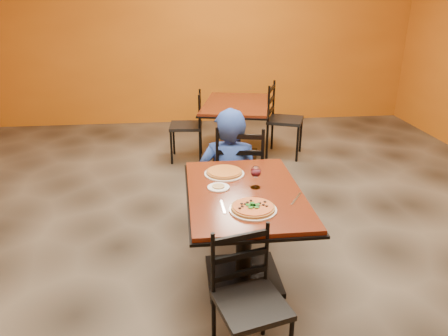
{
  "coord_description": "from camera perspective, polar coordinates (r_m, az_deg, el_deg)",
  "views": [
    {
      "loc": [
        -0.44,
        -3.18,
        2.03
      ],
      "look_at": [
        -0.13,
        -0.3,
        0.85
      ],
      "focal_mm": 33.77,
      "sensor_mm": 36.0,
      "label": 1
    }
  ],
  "objects": [
    {
      "name": "pizza_far",
      "position": [
        3.27,
        0.04,
        -0.51
      ],
      "size": [
        0.28,
        0.28,
        0.02
      ],
      "primitive_type": "cylinder",
      "color": "orange",
      "rests_on": "plate_far"
    },
    {
      "name": "plate_main",
      "position": [
        2.74,
        3.93,
        -5.64
      ],
      "size": [
        0.31,
        0.31,
        0.01
      ],
      "primitive_type": "cylinder",
      "color": "white",
      "rests_on": "table_main"
    },
    {
      "name": "chair_main_near",
      "position": [
        2.51,
        3.75,
        -18.08
      ],
      "size": [
        0.46,
        0.46,
        0.83
      ],
      "primitive_type": null,
      "rotation": [
        0.0,
        0.0,
        0.26
      ],
      "color": "black",
      "rests_on": "floor"
    },
    {
      "name": "side_plate",
      "position": [
        3.04,
        -0.75,
        -2.64
      ],
      "size": [
        0.16,
        0.16,
        0.01
      ],
      "primitive_type": "cylinder",
      "color": "white",
      "rests_on": "table_main"
    },
    {
      "name": "diner",
      "position": [
        3.88,
        0.76,
        0.02
      ],
      "size": [
        0.65,
        0.5,
        1.13
      ],
      "primitive_type": "imported",
      "rotation": [
        0.0,
        0.0,
        2.91
      ],
      "color": "navy",
      "rests_on": "floor"
    },
    {
      "name": "dip",
      "position": [
        3.04,
        -0.75,
        -2.48
      ],
      "size": [
        0.09,
        0.09,
        0.01
      ],
      "primitive_type": "cylinder",
      "color": "#A78351",
      "rests_on": "side_plate"
    },
    {
      "name": "wine_glass",
      "position": [
        3.02,
        4.3,
        -1.09
      ],
      "size": [
        0.08,
        0.08,
        0.18
      ],
      "primitive_type": null,
      "color": "white",
      "rests_on": "table_main"
    },
    {
      "name": "plate_far",
      "position": [
        3.27,
        0.04,
        -0.77
      ],
      "size": [
        0.31,
        0.31,
        0.01
      ],
      "primitive_type": "cylinder",
      "color": "white",
      "rests_on": "table_main"
    },
    {
      "name": "chair_second_right",
      "position": [
        5.74,
        8.29,
        6.38
      ],
      "size": [
        0.58,
        0.58,
        0.98
      ],
      "primitive_type": null,
      "rotation": [
        0.0,
        0.0,
        1.19
      ],
      "color": "black",
      "rests_on": "floor"
    },
    {
      "name": "table_main",
      "position": [
        3.09,
        2.77,
        -6.34
      ],
      "size": [
        0.83,
        1.23,
        0.75
      ],
      "color": "#621C0F",
      "rests_on": "floor"
    },
    {
      "name": "wall_back",
      "position": [
        7.21,
        -2.85,
        17.93
      ],
      "size": [
        7.0,
        0.01,
        3.0
      ],
      "primitive_type": "cube",
      "color": "#C56915",
      "rests_on": "ground"
    },
    {
      "name": "chair_main_far",
      "position": [
        4.0,
        2.27,
        -0.52
      ],
      "size": [
        0.52,
        0.52,
        0.98
      ],
      "primitive_type": null,
      "rotation": [
        0.0,
        0.0,
        2.94
      ],
      "color": "black",
      "rests_on": "floor"
    },
    {
      "name": "fork",
      "position": [
        2.78,
        -0.16,
        -5.24
      ],
      "size": [
        0.02,
        0.19,
        0.0
      ],
      "primitive_type": "cube",
      "rotation": [
        0.0,
        0.0,
        0.03
      ],
      "color": "silver",
      "rests_on": "table_main"
    },
    {
      "name": "chair_second_left",
      "position": [
        5.57,
        -5.18,
        5.64
      ],
      "size": [
        0.44,
        0.44,
        0.91
      ],
      "primitive_type": null,
      "rotation": [
        0.0,
        0.0,
        -1.65
      ],
      "color": "black",
      "rests_on": "floor"
    },
    {
      "name": "floor",
      "position": [
        3.8,
        1.44,
        -10.15
      ],
      "size": [
        7.0,
        8.0,
        0.01
      ],
      "primitive_type": "cube",
      "color": "black",
      "rests_on": "ground"
    },
    {
      "name": "table_second",
      "position": [
        5.59,
        1.66,
        6.9
      ],
      "size": [
        1.11,
        1.42,
        0.75
      ],
      "rotation": [
        0.0,
        0.0,
        -0.23
      ],
      "color": "#621C0F",
      "rests_on": "floor"
    },
    {
      "name": "pizza_main",
      "position": [
        2.73,
        3.94,
        -5.35
      ],
      "size": [
        0.28,
        0.28,
        0.02
      ],
      "primitive_type": "cylinder",
      "color": "maroon",
      "rests_on": "plate_main"
    },
    {
      "name": "knife",
      "position": [
        2.93,
        9.74,
        -4.1
      ],
      "size": [
        0.12,
        0.18,
        0.0
      ],
      "primitive_type": "cube",
      "rotation": [
        0.0,
        0.0,
        -0.57
      ],
      "color": "silver",
      "rests_on": "table_main"
    }
  ]
}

